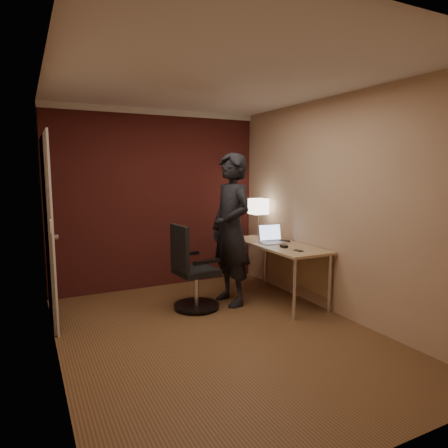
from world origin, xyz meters
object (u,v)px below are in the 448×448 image
at_px(phone, 298,251).
at_px(office_chair, 192,273).
at_px(laptop, 272,237).
at_px(person, 231,230).
at_px(wallet, 285,241).
at_px(desk, 283,253).
at_px(mouse, 284,246).
at_px(desk_lamp, 258,207).

height_order(phone, office_chair, office_chair).
height_order(laptop, person, person).
bearing_deg(person, phone, 36.48).
relative_size(wallet, office_chair, 0.11).
bearing_deg(person, desk, 72.75).
distance_m(laptop, person, 0.62).
bearing_deg(office_chair, desk, -6.57).
bearing_deg(laptop, mouse, -101.03).
bearing_deg(laptop, phone, -93.77).
height_order(phone, person, person).
xyz_separation_m(phone, person, (-0.56, 0.63, 0.20)).
distance_m(office_chair, person, 0.73).
bearing_deg(mouse, wallet, 57.22).
height_order(desk, office_chair, office_chair).
relative_size(wallet, person, 0.06).
xyz_separation_m(desk_lamp, laptop, (-0.12, -0.53, -0.35)).
bearing_deg(desk_lamp, laptop, -102.31).
distance_m(desk, wallet, 0.18).
relative_size(laptop, mouse, 3.49).
bearing_deg(phone, wallet, 66.12).
relative_size(laptop, person, 0.19).
relative_size(phone, person, 0.06).
distance_m(laptop, phone, 0.62).
height_order(laptop, phone, laptop).
bearing_deg(person, desk_lamp, 120.99).
bearing_deg(wallet, person, 174.89).
bearing_deg(wallet, desk_lamp, 94.49).
bearing_deg(desk_lamp, phone, -97.76).
height_order(desk_lamp, mouse, desk_lamp).
bearing_deg(laptop, person, 178.99).
distance_m(desk, person, 0.77).
relative_size(desk, person, 0.80).
height_order(mouse, phone, mouse).
xyz_separation_m(mouse, wallet, (0.23, 0.31, -0.01)).
distance_m(phone, wallet, 0.60).
xyz_separation_m(desk_lamp, mouse, (-0.19, -0.90, -0.40)).
distance_m(mouse, phone, 0.25).
distance_m(mouse, wallet, 0.39).
bearing_deg(wallet, phone, -109.93).
bearing_deg(mouse, laptop, 83.03).
bearing_deg(office_chair, phone, -29.67).
distance_m(phone, person, 0.86).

